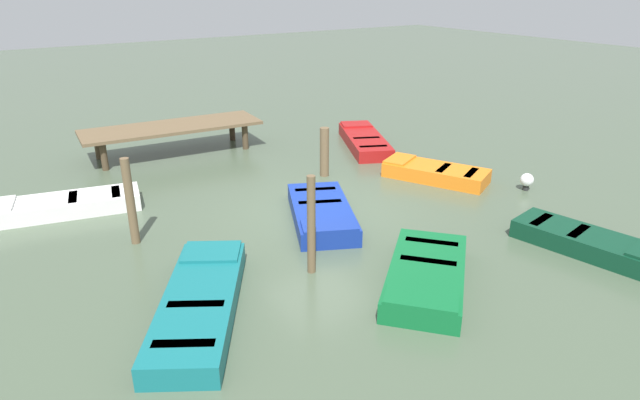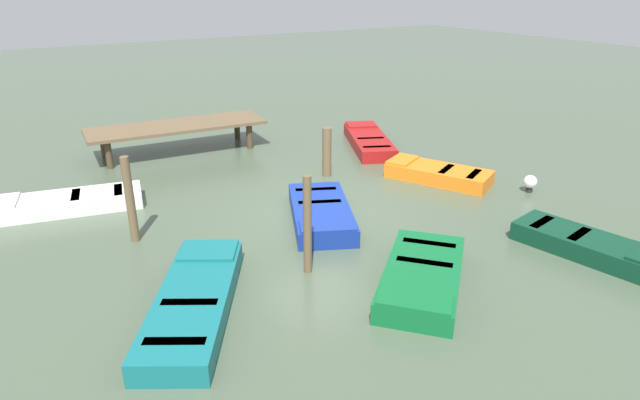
# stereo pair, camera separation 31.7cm
# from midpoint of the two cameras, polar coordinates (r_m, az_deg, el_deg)

# --- Properties ---
(ground_plane) EXTENTS (80.00, 80.00, 0.00)m
(ground_plane) POSITION_cam_midpoint_polar(r_m,az_deg,el_deg) (13.46, -0.68, -1.38)
(ground_plane) COLOR #475642
(dock_segment) EXTENTS (5.76, 2.22, 0.95)m
(dock_segment) POSITION_cam_midpoint_polar(r_m,az_deg,el_deg) (18.45, -15.74, 7.21)
(dock_segment) COLOR brown
(dock_segment) RESTS_ON ground_plane
(rowboat_white) EXTENTS (3.79, 1.82, 0.46)m
(rowboat_white) POSITION_cam_midpoint_polar(r_m,az_deg,el_deg) (14.87, -26.12, -0.51)
(rowboat_white) COLOR silver
(rowboat_white) RESTS_ON ground_plane
(rowboat_blue) EXTENTS (2.50, 3.34, 0.46)m
(rowboat_blue) POSITION_cam_midpoint_polar(r_m,az_deg,el_deg) (12.94, -0.54, -1.35)
(rowboat_blue) COLOR navy
(rowboat_blue) RESTS_ON ground_plane
(rowboat_teal) EXTENTS (3.01, 3.90, 0.46)m
(rowboat_teal) POSITION_cam_midpoint_polar(r_m,az_deg,el_deg) (9.82, -13.41, -10.40)
(rowboat_teal) COLOR #14666B
(rowboat_teal) RESTS_ON ground_plane
(rowboat_green) EXTENTS (3.17, 3.04, 0.46)m
(rowboat_green) POSITION_cam_midpoint_polar(r_m,az_deg,el_deg) (10.51, 10.24, -7.78)
(rowboat_green) COLOR #0F602D
(rowboat_green) RESTS_ON ground_plane
(rowboat_orange) EXTENTS (2.31, 3.10, 0.46)m
(rowboat_orange) POSITION_cam_midpoint_polar(r_m,az_deg,el_deg) (15.93, 11.40, 2.87)
(rowboat_orange) COLOR orange
(rowboat_orange) RESTS_ON ground_plane
(rowboat_dark_green) EXTENTS (1.63, 3.15, 0.46)m
(rowboat_dark_green) POSITION_cam_midpoint_polar(r_m,az_deg,el_deg) (12.81, 25.76, -4.02)
(rowboat_dark_green) COLOR #0C3823
(rowboat_dark_green) RESTS_ON ground_plane
(rowboat_red) EXTENTS (2.56, 3.76, 0.46)m
(rowboat_red) POSITION_cam_midpoint_polar(r_m,az_deg,el_deg) (18.76, 4.18, 6.25)
(rowboat_red) COLOR maroon
(rowboat_red) RESTS_ON ground_plane
(mooring_piling_mid_right) EXTENTS (0.17, 0.17, 2.02)m
(mooring_piling_mid_right) POSITION_cam_midpoint_polar(r_m,az_deg,el_deg) (10.43, -1.79, -2.69)
(mooring_piling_mid_right) COLOR brown
(mooring_piling_mid_right) RESTS_ON ground_plane
(mooring_piling_mid_left) EXTENTS (0.19, 0.19, 1.95)m
(mooring_piling_mid_left) POSITION_cam_midpoint_polar(r_m,az_deg,el_deg) (12.34, -19.97, -0.18)
(mooring_piling_mid_left) COLOR brown
(mooring_piling_mid_left) RESTS_ON ground_plane
(mooring_piling_near_left) EXTENTS (0.26, 0.26, 1.44)m
(mooring_piling_near_left) POSITION_cam_midpoint_polar(r_m,az_deg,el_deg) (15.77, -0.11, 5.05)
(mooring_piling_near_left) COLOR brown
(mooring_piling_near_left) RESTS_ON ground_plane
(marker_buoy) EXTENTS (0.36, 0.36, 0.48)m
(marker_buoy) POSITION_cam_midpoint_polar(r_m,az_deg,el_deg) (15.78, 20.34, 1.95)
(marker_buoy) COLOR #262626
(marker_buoy) RESTS_ON ground_plane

